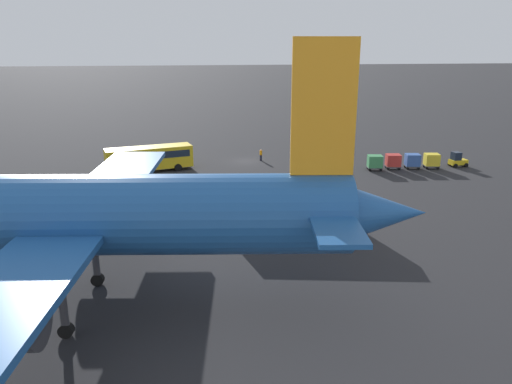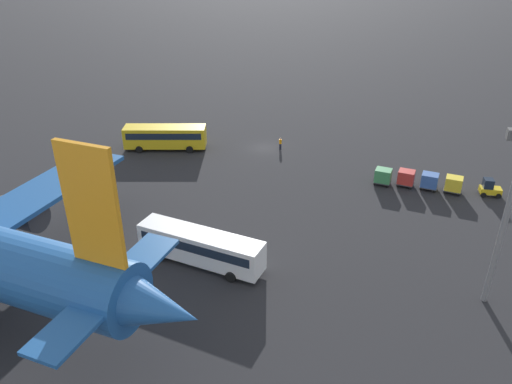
% 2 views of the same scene
% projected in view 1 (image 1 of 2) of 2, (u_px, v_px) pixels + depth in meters
% --- Properties ---
extents(ground_plane, '(600.00, 600.00, 0.00)m').
position_uv_depth(ground_plane, '(246.00, 161.00, 73.77)').
color(ground_plane, '#232326').
extents(airplane, '(47.98, 41.13, 17.36)m').
position_uv_depth(airplane, '(51.00, 216.00, 31.32)').
color(airplane, '#1E5193').
rests_on(airplane, ground).
extents(shuttle_bus_near, '(11.89, 5.80, 3.35)m').
position_uv_depth(shuttle_bus_near, '(149.00, 157.00, 67.61)').
color(shuttle_bus_near, gold).
rests_on(shuttle_bus_near, ground).
extents(shuttle_bus_far, '(12.61, 4.69, 3.30)m').
position_uv_depth(shuttle_bus_far, '(294.00, 212.00, 45.87)').
color(shuttle_bus_far, white).
rests_on(shuttle_bus_far, ground).
extents(baggage_tug, '(2.51, 1.83, 2.10)m').
position_uv_depth(baggage_tug, '(457.00, 160.00, 70.39)').
color(baggage_tug, gold).
rests_on(baggage_tug, ground).
extents(worker_person, '(0.38, 0.38, 1.74)m').
position_uv_depth(worker_person, '(261.00, 155.00, 73.93)').
color(worker_person, '#1E1E2D').
rests_on(worker_person, ground).
extents(cargo_cart_yellow, '(2.22, 1.95, 2.06)m').
position_uv_depth(cargo_cart_yellow, '(432.00, 160.00, 69.32)').
color(cargo_cart_yellow, '#38383D').
rests_on(cargo_cart_yellow, ground).
extents(cargo_cart_blue, '(2.22, 1.95, 2.06)m').
position_uv_depth(cargo_cart_blue, '(412.00, 160.00, 69.15)').
color(cargo_cart_blue, '#38383D').
rests_on(cargo_cart_blue, ground).
extents(cargo_cart_red, '(2.22, 1.95, 2.06)m').
position_uv_depth(cargo_cart_red, '(393.00, 161.00, 68.96)').
color(cargo_cart_red, '#38383D').
rests_on(cargo_cart_red, ground).
extents(cargo_cart_green, '(2.22, 1.95, 2.06)m').
position_uv_depth(cargo_cart_green, '(375.00, 162.00, 68.34)').
color(cargo_cart_green, '#38383D').
rests_on(cargo_cart_green, ground).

